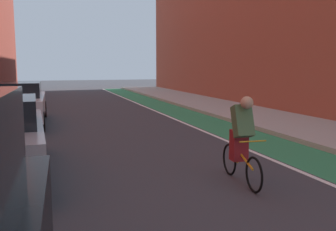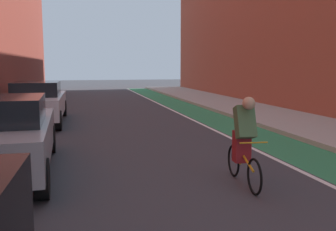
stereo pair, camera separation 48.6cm
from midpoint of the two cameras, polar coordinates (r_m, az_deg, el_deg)
The scene contains 7 objects.
ground_plane at distance 12.58m, azimuth -4.25°, elevation -2.01°, with size 86.08×86.08×0.00m, color #38383D.
bike_lane_paint at distance 15.39m, azimuth 7.32°, elevation -0.28°, with size 1.60×39.13×0.00m, color #2D8451.
lane_divider_stripe at distance 15.10m, azimuth 4.12°, elevation -0.39°, with size 0.12×39.13×0.00m, color white.
sidewalk_right at distance 16.41m, azimuth 15.38°, elevation 0.24°, with size 3.31×39.13×0.14m, color #A8A59E.
parked_sedan_silver at distance 7.74m, azimuth -22.41°, elevation -2.78°, with size 1.95×4.46×1.53m.
parked_sedan_white at distance 14.30m, azimuth -18.34°, elevation 1.96°, with size 1.87×4.71×1.53m.
cyclist_mid at distance 6.74m, azimuth 13.53°, elevation -3.73°, with size 0.48×1.66×1.59m.
Camera 2 is at (-1.74, 3.25, 2.11)m, focal length 39.91 mm.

